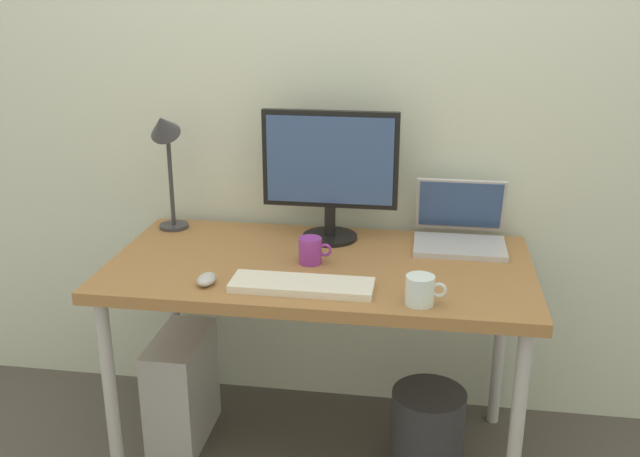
# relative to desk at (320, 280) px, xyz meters

# --- Properties ---
(ground_plane) EXTENTS (6.00, 6.00, 0.00)m
(ground_plane) POSITION_rel_desk_xyz_m (0.00, 0.00, -0.69)
(ground_plane) COLOR #4C4742
(back_wall) EXTENTS (4.40, 0.04, 2.60)m
(back_wall) POSITION_rel_desk_xyz_m (0.00, 0.43, 0.61)
(back_wall) COLOR silver
(back_wall) RESTS_ON ground_plane
(desk) EXTENTS (1.41, 0.73, 0.76)m
(desk) POSITION_rel_desk_xyz_m (0.00, 0.00, 0.00)
(desk) COLOR olive
(desk) RESTS_ON ground_plane
(monitor) EXTENTS (0.49, 0.20, 0.47)m
(monitor) POSITION_rel_desk_xyz_m (0.00, 0.23, 0.33)
(monitor) COLOR black
(monitor) RESTS_ON desk
(laptop) EXTENTS (0.32, 0.28, 0.22)m
(laptop) POSITION_rel_desk_xyz_m (0.47, 0.25, 0.12)
(laptop) COLOR #B2B2B7
(laptop) RESTS_ON desk
(desk_lamp) EXTENTS (0.11, 0.16, 0.47)m
(desk_lamp) POSITION_rel_desk_xyz_m (-0.61, 0.23, 0.40)
(desk_lamp) COLOR #333338
(desk_lamp) RESTS_ON desk
(keyboard) EXTENTS (0.44, 0.14, 0.02)m
(keyboard) POSITION_rel_desk_xyz_m (-0.02, -0.23, 0.08)
(keyboard) COLOR silver
(keyboard) RESTS_ON desk
(mouse) EXTENTS (0.06, 0.09, 0.03)m
(mouse) POSITION_rel_desk_xyz_m (-0.32, -0.24, 0.08)
(mouse) COLOR #B2B2B7
(mouse) RESTS_ON desk
(coffee_mug) EXTENTS (0.11, 0.08, 0.09)m
(coffee_mug) POSITION_rel_desk_xyz_m (-0.03, -0.01, 0.11)
(coffee_mug) COLOR purple
(coffee_mug) RESTS_ON desk
(glass_cup) EXTENTS (0.12, 0.09, 0.09)m
(glass_cup) POSITION_rel_desk_xyz_m (0.34, -0.28, 0.11)
(glass_cup) COLOR silver
(glass_cup) RESTS_ON desk
(computer_tower) EXTENTS (0.18, 0.36, 0.42)m
(computer_tower) POSITION_rel_desk_xyz_m (-0.53, 0.02, -0.48)
(computer_tower) COLOR #B2B2B7
(computer_tower) RESTS_ON ground_plane
(wastebasket) EXTENTS (0.26, 0.26, 0.30)m
(wastebasket) POSITION_rel_desk_xyz_m (0.39, -0.02, -0.54)
(wastebasket) COLOR #333338
(wastebasket) RESTS_ON ground_plane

